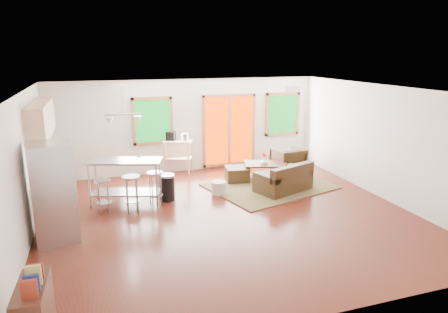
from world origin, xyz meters
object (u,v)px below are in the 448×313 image
object	(u,v)px
loveseat	(284,180)
coffee_table	(266,165)
island	(125,174)
kitchen_cart	(177,145)
refrigerator	(54,193)
rug	(270,186)
ottoman	(237,174)
armchair	(288,159)

from	to	relation	value
loveseat	coffee_table	world-z (taller)	loveseat
island	kitchen_cart	bearing A→B (deg)	51.39
coffee_table	refrigerator	bearing A→B (deg)	-157.49
rug	ottoman	distance (m)	0.94
ottoman	kitchen_cart	world-z (taller)	kitchen_cart
rug	loveseat	size ratio (longest dim) A/B	1.89
island	kitchen_cart	xyz separation A→B (m)	(1.59, 1.99, 0.11)
rug	ottoman	xyz separation A→B (m)	(-0.64, 0.66, 0.18)
coffee_table	rug	bearing A→B (deg)	-104.39
rug	island	xyz separation A→B (m)	(-3.55, -0.06, 0.68)
coffee_table	kitchen_cart	bearing A→B (deg)	147.78
rug	armchair	bearing A→B (deg)	44.00
armchair	island	xyz separation A→B (m)	(-4.52, -1.00, 0.29)
loveseat	ottoman	xyz separation A→B (m)	(-0.82, 1.11, -0.09)
refrigerator	armchair	bearing A→B (deg)	14.35
coffee_table	island	xyz separation A→B (m)	(-3.70, -0.66, 0.31)
refrigerator	island	xyz separation A→B (m)	(1.33, 1.43, -0.20)
coffee_table	island	bearing A→B (deg)	-169.91
loveseat	island	world-z (taller)	island
coffee_table	armchair	size ratio (longest dim) A/B	1.55
loveseat	island	bearing A→B (deg)	154.11
island	kitchen_cart	distance (m)	2.55
coffee_table	ottoman	bearing A→B (deg)	175.60
kitchen_cart	rug	bearing A→B (deg)	-44.62
rug	ottoman	size ratio (longest dim) A/B	4.98
coffee_table	refrigerator	distance (m)	5.48
armchair	coffee_table	bearing A→B (deg)	16.84
rug	kitchen_cart	world-z (taller)	kitchen_cart
coffee_table	kitchen_cart	xyz separation A→B (m)	(-2.11, 1.33, 0.42)
ottoman	island	bearing A→B (deg)	-166.09
armchair	ottoman	distance (m)	1.65
rug	armchair	world-z (taller)	armchair
refrigerator	ottoman	bearing A→B (deg)	18.71
loveseat	ottoman	size ratio (longest dim) A/B	2.63
armchair	refrigerator	world-z (taller)	refrigerator
armchair	kitchen_cart	bearing A→B (deg)	-24.34
rug	island	distance (m)	3.62
loveseat	armchair	bearing A→B (deg)	40.22
rug	armchair	xyz separation A→B (m)	(0.97, 0.94, 0.39)
coffee_table	ottoman	xyz separation A→B (m)	(-0.80, 0.06, -0.19)
coffee_table	kitchen_cart	world-z (taller)	kitchen_cart
refrigerator	kitchen_cart	world-z (taller)	refrigerator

